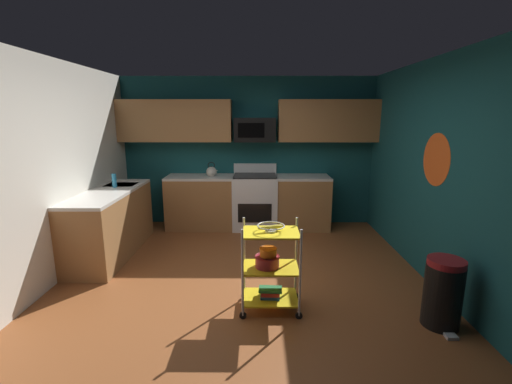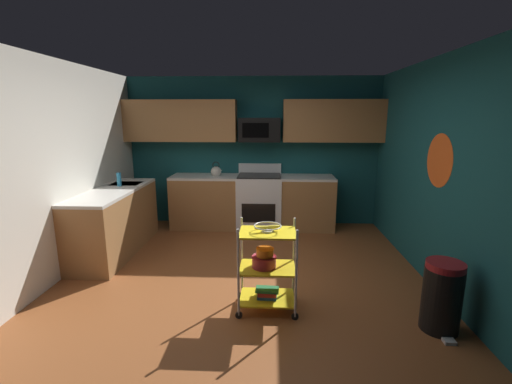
% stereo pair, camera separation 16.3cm
% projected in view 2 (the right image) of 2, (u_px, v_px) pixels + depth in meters
% --- Properties ---
extents(floor, '(4.40, 4.80, 0.04)m').
position_uv_depth(floor, '(242.00, 283.00, 4.18)').
color(floor, brown).
rests_on(floor, ground).
extents(wall_back, '(4.52, 0.06, 2.60)m').
position_uv_depth(wall_back, '(253.00, 152.00, 6.27)').
color(wall_back, '#14474C').
rests_on(wall_back, ground).
extents(wall_left, '(0.06, 4.80, 2.60)m').
position_uv_depth(wall_left, '(47.00, 173.00, 4.00)').
color(wall_left, silver).
rests_on(wall_left, ground).
extents(wall_right, '(0.06, 4.80, 2.60)m').
position_uv_depth(wall_right, '(446.00, 176.00, 3.79)').
color(wall_right, '#14474C').
rests_on(wall_right, ground).
extents(wall_flower_decal, '(0.00, 0.60, 0.60)m').
position_uv_depth(wall_flower_decal, '(439.00, 161.00, 3.89)').
color(wall_flower_decal, '#E5591E').
extents(counter_run, '(3.60, 2.44, 0.92)m').
position_uv_depth(counter_run, '(204.00, 208.00, 5.69)').
color(counter_run, '#9E6B3D').
rests_on(counter_run, ground).
extents(oven_range, '(0.76, 0.65, 1.10)m').
position_uv_depth(oven_range, '(259.00, 201.00, 6.12)').
color(oven_range, white).
rests_on(oven_range, ground).
extents(upper_cabinets, '(4.40, 0.33, 0.70)m').
position_uv_depth(upper_cabinets, '(251.00, 121.00, 5.96)').
color(upper_cabinets, '#9E6B3D').
extents(microwave, '(0.70, 0.39, 0.40)m').
position_uv_depth(microwave, '(260.00, 130.00, 5.96)').
color(microwave, black).
extents(rolling_cart, '(0.62, 0.41, 0.91)m').
position_uv_depth(rolling_cart, '(267.00, 267.00, 3.50)').
color(rolling_cart, silver).
rests_on(rolling_cart, ground).
extents(fruit_bowl, '(0.27, 0.27, 0.07)m').
position_uv_depth(fruit_bowl, '(268.00, 227.00, 3.41)').
color(fruit_bowl, silver).
rests_on(fruit_bowl, rolling_cart).
extents(mixing_bowl_large, '(0.25, 0.25, 0.11)m').
position_uv_depth(mixing_bowl_large, '(264.00, 261.00, 3.49)').
color(mixing_bowl_large, maroon).
rests_on(mixing_bowl_large, rolling_cart).
extents(mixing_bowl_small, '(0.18, 0.18, 0.08)m').
position_uv_depth(mixing_bowl_small, '(265.00, 252.00, 3.48)').
color(mixing_bowl_small, orange).
rests_on(mixing_bowl_small, rolling_cart).
extents(book_stack, '(0.24, 0.17, 0.09)m').
position_uv_depth(book_stack, '(267.00, 293.00, 3.56)').
color(book_stack, '#1E4C8C').
rests_on(book_stack, rolling_cart).
extents(kettle, '(0.21, 0.18, 0.26)m').
position_uv_depth(kettle, '(216.00, 171.00, 6.04)').
color(kettle, beige).
rests_on(kettle, counter_run).
extents(dish_soap_bottle, '(0.06, 0.06, 0.20)m').
position_uv_depth(dish_soap_bottle, '(119.00, 179.00, 5.15)').
color(dish_soap_bottle, '#2D8CBF').
rests_on(dish_soap_bottle, counter_run).
extents(trash_can, '(0.34, 0.42, 0.66)m').
position_uv_depth(trash_can, '(442.00, 297.00, 3.19)').
color(trash_can, black).
rests_on(trash_can, ground).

